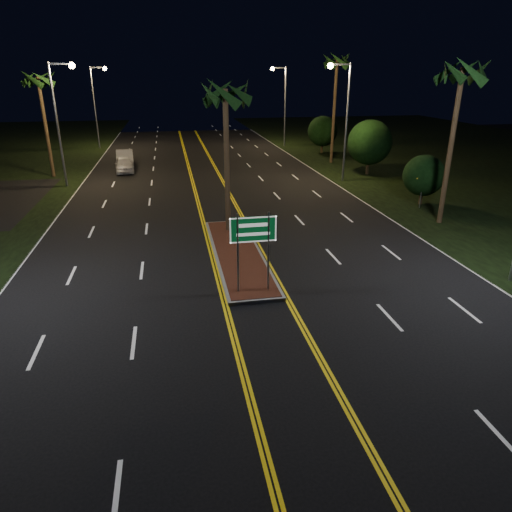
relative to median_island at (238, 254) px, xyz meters
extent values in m
plane|color=black|center=(0.00, -7.00, -0.08)|extent=(120.00, 120.00, 0.00)
cube|color=gray|center=(0.00, 0.00, -0.01)|extent=(2.25, 10.25, 0.15)
cube|color=#592819|center=(0.00, 0.00, 0.08)|extent=(2.00, 10.00, 0.02)
cylinder|color=gray|center=(-0.60, -4.20, 1.67)|extent=(0.08, 0.08, 3.20)
cylinder|color=gray|center=(0.60, -4.20, 1.67)|extent=(0.08, 0.08, 3.20)
cube|color=#07471E|center=(0.00, -4.20, 2.62)|extent=(1.80, 0.04, 1.00)
cube|color=white|center=(0.00, -4.22, 2.62)|extent=(1.80, 0.01, 1.00)
cylinder|color=gray|center=(-11.00, 17.00, 4.42)|extent=(0.18, 0.18, 9.00)
cube|color=gray|center=(-10.20, 17.00, 8.77)|extent=(1.60, 0.12, 0.12)
sphere|color=#F7C26F|center=(-9.40, 17.00, 8.67)|extent=(0.44, 0.44, 0.44)
cylinder|color=gray|center=(-11.00, 37.00, 4.42)|extent=(0.18, 0.18, 9.00)
cube|color=gray|center=(-10.20, 37.00, 8.77)|extent=(1.60, 0.12, 0.12)
sphere|color=#F7C26F|center=(-9.40, 37.00, 8.67)|extent=(0.44, 0.44, 0.44)
cylinder|color=gray|center=(11.00, 15.00, 4.42)|extent=(0.18, 0.18, 9.00)
cube|color=gray|center=(10.20, 15.00, 8.77)|extent=(1.60, 0.12, 0.12)
sphere|color=#F7C26F|center=(9.40, 15.00, 8.67)|extent=(0.44, 0.44, 0.44)
cylinder|color=gray|center=(11.00, 35.00, 4.42)|extent=(0.18, 0.18, 9.00)
cube|color=gray|center=(10.20, 35.00, 8.77)|extent=(1.60, 0.12, 0.12)
sphere|color=#F7C26F|center=(9.40, 35.00, 8.67)|extent=(0.44, 0.44, 0.44)
cylinder|color=#382819|center=(0.00, 3.50, 3.67)|extent=(0.28, 0.28, 7.50)
cylinder|color=#382819|center=(-12.80, 21.00, 3.92)|extent=(0.28, 0.28, 8.00)
cylinder|color=#382819|center=(12.50, 3.00, 4.17)|extent=(0.28, 0.28, 8.50)
cylinder|color=#382819|center=(12.80, 23.00, 4.67)|extent=(0.28, 0.28, 9.50)
cylinder|color=#382819|center=(13.50, 7.00, 0.37)|extent=(0.24, 0.24, 0.90)
sphere|color=black|center=(13.50, 7.00, 1.87)|extent=(2.70, 2.70, 2.70)
cylinder|color=#382819|center=(14.00, 17.00, 0.55)|extent=(0.24, 0.24, 1.26)
sphere|color=black|center=(14.00, 17.00, 2.65)|extent=(3.78, 3.78, 3.78)
cylinder|color=#382819|center=(13.80, 29.00, 0.46)|extent=(0.24, 0.24, 1.08)
sphere|color=black|center=(13.80, 29.00, 2.26)|extent=(3.24, 3.24, 3.24)
imported|color=silver|center=(-6.97, 21.95, 0.69)|extent=(2.48, 4.83, 1.55)
imported|color=#BABBC4|center=(-7.14, 25.13, 0.76)|extent=(2.57, 5.21, 1.68)
cylinder|color=gray|center=(13.00, 6.19, 1.00)|extent=(0.07, 0.07, 2.17)
cube|color=#F69D0C|center=(13.00, 6.17, 1.89)|extent=(1.04, 0.21, 1.05)
camera|label=1|loc=(-2.92, -20.35, 8.09)|focal=32.00mm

